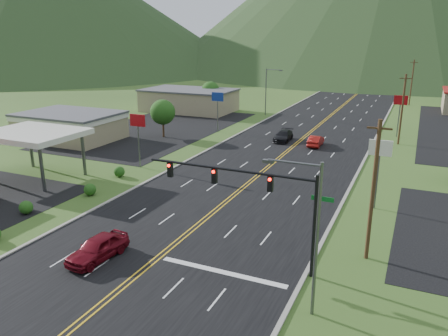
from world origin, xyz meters
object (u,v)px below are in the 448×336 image
at_px(gas_canopy, 33,135).
at_px(car_red_far, 316,141).
at_px(streetlight_east, 312,230).
at_px(car_red_near, 98,248).
at_px(streetlight_west, 268,89).
at_px(traffic_signal, 255,191).
at_px(car_dark_mid, 283,136).

relative_size(gas_canopy, car_red_far, 2.19).
bearing_deg(gas_canopy, streetlight_east, -19.88).
xyz_separation_m(streetlight_east, car_red_near, (-14.94, 0.05, -4.34)).
xyz_separation_m(gas_canopy, car_red_far, (24.84, 26.85, -4.12)).
distance_m(streetlight_west, car_red_near, 60.62).
bearing_deg(car_red_near, traffic_signal, 26.52).
relative_size(streetlight_east, streetlight_west, 1.00).
bearing_deg(streetlight_west, traffic_signal, -72.03).
bearing_deg(gas_canopy, car_red_far, 47.23).
bearing_deg(streetlight_west, gas_canopy, -102.13).
relative_size(traffic_signal, car_red_far, 2.87).
distance_m(streetlight_east, gas_canopy, 35.28).
distance_m(traffic_signal, car_red_far, 35.35).
height_order(streetlight_west, gas_canopy, streetlight_west).
relative_size(streetlight_west, gas_canopy, 0.90).
bearing_deg(streetlight_east, streetlight_west, 110.86).
bearing_deg(car_red_far, gas_canopy, 46.07).
bearing_deg(streetlight_west, car_dark_mid, -64.78).
height_order(traffic_signal, car_red_far, traffic_signal).
xyz_separation_m(gas_canopy, car_dark_mid, (19.73, 28.02, -4.12)).
distance_m(car_dark_mid, car_red_far, 5.24).
bearing_deg(traffic_signal, car_red_near, -158.95).
relative_size(streetlight_west, car_red_far, 1.97).
xyz_separation_m(streetlight_east, car_red_far, (-8.34, 38.85, -4.43)).
relative_size(streetlight_east, gas_canopy, 0.90).
height_order(traffic_signal, streetlight_west, streetlight_west).
distance_m(car_red_near, car_red_far, 39.36).
bearing_deg(traffic_signal, streetlight_west, 107.97).
height_order(car_red_near, car_red_far, car_red_near).
xyz_separation_m(streetlight_west, car_red_far, (14.52, -21.15, -4.43)).
xyz_separation_m(traffic_signal, car_dark_mid, (-8.75, 36.03, -4.57)).
height_order(gas_canopy, car_red_far, gas_canopy).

